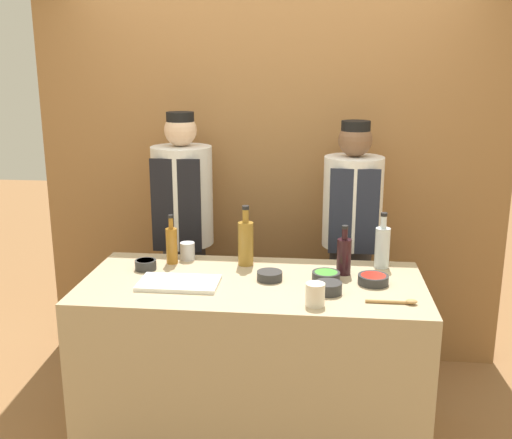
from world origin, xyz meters
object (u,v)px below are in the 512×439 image
Objects in this scene: bottle_vinegar at (246,242)px; wooden_spoon at (398,302)px; sauce_bowl_red at (373,279)px; bottle_amber at (172,244)px; cup_steel at (188,251)px; sauce_bowl_orange at (146,264)px; sauce_bowl_purple at (328,287)px; sauce_bowl_green at (326,276)px; cutting_board at (179,283)px; cup_cream at (315,294)px; chef_right at (351,245)px; chef_left at (184,237)px; sauce_bowl_brown at (270,275)px; bottle_clear at (382,246)px; bottle_wine at (344,255)px.

bottle_vinegar reaches higher than wooden_spoon.
sauce_bowl_red is at bearing 110.25° from wooden_spoon.
bottle_amber is 0.11m from cup_steel.
sauce_bowl_red is at bearing -4.46° from sauce_bowl_orange.
sauce_bowl_purple is at bearing -146.78° from sauce_bowl_red.
sauce_bowl_green is 0.43× the size of bottle_vinegar.
cup_cream is at bearing -15.55° from cutting_board.
chef_right is at bearing 78.49° from cup_cream.
chef_left reaches higher than wooden_spoon.
sauce_bowl_orange is 1.15× the size of cup_steel.
sauce_bowl_green is 0.28m from sauce_bowl_brown.
wooden_spoon is at bearing -14.89° from sauce_bowl_orange.
bottle_amber is 2.78× the size of cup_steel.
bottle_vinegar is (-0.15, 0.22, 0.10)m from sauce_bowl_brown.
bottle_clear is at bearing 2.78° from bottle_vinegar.
cup_steel is at bearing -74.50° from chef_left.
wooden_spoon is at bearing -25.77° from cup_steel.
chef_left reaches higher than bottle_clear.
bottle_clear is (0.58, 0.26, 0.09)m from sauce_bowl_brown.
bottle_wine is 0.86× the size of bottle_clear.
sauce_bowl_orange is 0.18m from bottle_amber.
bottle_amber is (-1.13, -0.05, -0.01)m from bottle_clear.
sauce_bowl_orange reaches higher than wooden_spoon.
sauce_bowl_purple is at bearing -125.26° from bottle_clear.
chef_left reaches higher than cup_cream.
sauce_bowl_brown is 0.85× the size of sauce_bowl_red.
chef_left is (-1.12, 0.73, -0.03)m from sauce_bowl_red.
bottle_wine is 0.93m from bottle_amber.
bottle_wine is at bearing -31.37° from chef_left.
chef_right is (0.88, 0.84, -0.03)m from cutting_board.
bottle_vinegar is 1.41× the size of wooden_spoon.
cup_cream is (0.38, -0.53, -0.08)m from bottle_vinegar.
sauce_bowl_red is 1.54× the size of cup_steel.
sauce_bowl_brown is 0.59m from bottle_amber.
sauce_bowl_purple is 0.17m from cup_cream.
cutting_board is at bearing -130.41° from bottle_vinegar.
bottle_amber reaches higher than sauce_bowl_brown.
cutting_board is 0.23× the size of chef_left.
sauce_bowl_green is 0.32m from cup_cream.
sauce_bowl_purple is (-0.22, -0.15, 0.00)m from sauce_bowl_red.
sauce_bowl_purple reaches higher than cutting_board.
sauce_bowl_green is 0.39m from bottle_clear.
cup_steel is (0.07, 0.07, -0.06)m from bottle_amber.
cup_cream is 0.06× the size of chef_right.
bottle_wine is 0.15× the size of chef_left.
cup_steel is at bearing 96.10° from cutting_board.
sauce_bowl_brown is 0.55m from cup_steel.
bottle_amber is at bearing -84.02° from chef_left.
sauce_bowl_red is 1.15× the size of sauce_bowl_purple.
sauce_bowl_purple is 0.48× the size of bottle_amber.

